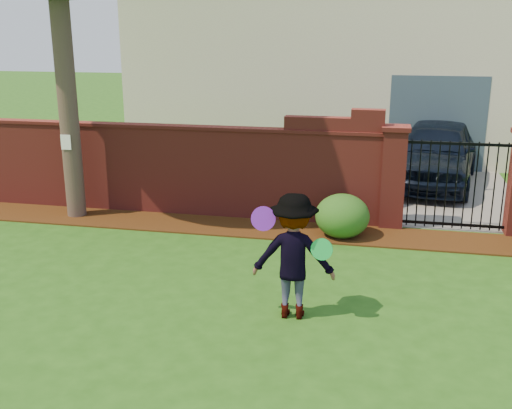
% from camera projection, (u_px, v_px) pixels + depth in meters
% --- Properties ---
extents(ground, '(80.00, 80.00, 0.01)m').
position_uv_depth(ground, '(204.00, 309.00, 8.00)').
color(ground, '#235314').
rests_on(ground, ground).
extents(mulch_bed, '(11.10, 1.08, 0.03)m').
position_uv_depth(mulch_bed, '(206.00, 225.00, 11.32)').
color(mulch_bed, '#351B09').
rests_on(mulch_bed, ground).
extents(brick_wall, '(8.70, 0.31, 2.16)m').
position_uv_depth(brick_wall, '(163.00, 167.00, 11.90)').
color(brick_wall, maroon).
rests_on(brick_wall, ground).
extents(pillar_left, '(0.50, 0.50, 1.88)m').
position_uv_depth(pillar_left, '(393.00, 177.00, 11.01)').
color(pillar_left, maroon).
rests_on(pillar_left, ground).
extents(iron_gate, '(1.78, 0.03, 1.60)m').
position_uv_depth(iron_gate, '(456.00, 185.00, 10.82)').
color(iron_gate, black).
rests_on(iron_gate, ground).
extents(driveway, '(3.20, 8.00, 0.01)m').
position_uv_depth(driveway, '(436.00, 179.00, 14.82)').
color(driveway, slate).
rests_on(driveway, ground).
extents(house, '(12.40, 6.40, 6.30)m').
position_uv_depth(house, '(349.00, 41.00, 18.18)').
color(house, beige).
rests_on(house, ground).
extents(car, '(2.46, 4.62, 1.50)m').
position_uv_depth(car, '(434.00, 155.00, 13.93)').
color(car, black).
rests_on(car, ground).
extents(paper_notice, '(0.20, 0.01, 0.28)m').
position_uv_depth(paper_notice, '(66.00, 142.00, 11.31)').
color(paper_notice, white).
rests_on(paper_notice, tree).
extents(shrub_left, '(0.95, 0.95, 0.78)m').
position_uv_depth(shrub_left, '(342.00, 216.00, 10.61)').
color(shrub_left, '#195118').
rests_on(shrub_left, ground).
extents(man, '(1.07, 0.65, 1.62)m').
position_uv_depth(man, '(293.00, 257.00, 7.56)').
color(man, gray).
rests_on(man, ground).
extents(frisbee_purple, '(0.31, 0.14, 0.30)m').
position_uv_depth(frisbee_purple, '(263.00, 219.00, 7.39)').
color(frisbee_purple, purple).
rests_on(frisbee_purple, man).
extents(frisbee_green, '(0.27, 0.09, 0.27)m').
position_uv_depth(frisbee_green, '(322.00, 249.00, 7.34)').
color(frisbee_green, green).
rests_on(frisbee_green, man).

